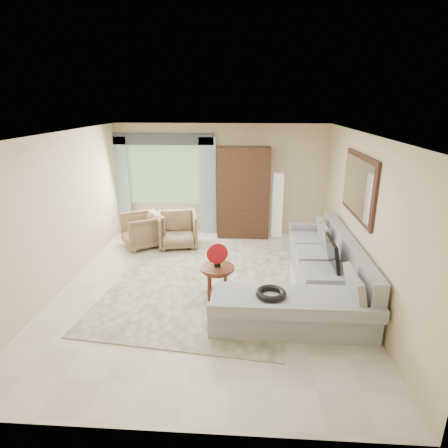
# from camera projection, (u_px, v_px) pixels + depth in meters

# --- Properties ---
(ground) EXTENTS (6.00, 6.00, 0.00)m
(ground) POSITION_uv_depth(u_px,v_px,m) (208.00, 287.00, 6.50)
(ground) COLOR silver
(ground) RESTS_ON ground
(area_rug) EXTENTS (3.44, 4.32, 0.02)m
(area_rug) POSITION_uv_depth(u_px,v_px,m) (203.00, 281.00, 6.71)
(area_rug) COLOR beige
(area_rug) RESTS_ON ground
(sectional_sofa) EXTENTS (2.30, 3.46, 0.90)m
(sectional_sofa) POSITION_uv_depth(u_px,v_px,m) (315.00, 280.00, 6.13)
(sectional_sofa) COLOR #A8AAB1
(sectional_sofa) RESTS_ON ground
(tv_screen) EXTENTS (0.14, 0.74, 0.48)m
(tv_screen) POSITION_uv_depth(u_px,v_px,m) (333.00, 253.00, 6.08)
(tv_screen) COLOR black
(tv_screen) RESTS_ON sectional_sofa
(garden_hose) EXTENTS (0.43, 0.43, 0.09)m
(garden_hose) POSITION_uv_depth(u_px,v_px,m) (271.00, 293.00, 5.18)
(garden_hose) COLOR black
(garden_hose) RESTS_ON sectional_sofa
(coffee_table) EXTENTS (0.55, 0.55, 0.55)m
(coffee_table) POSITION_uv_depth(u_px,v_px,m) (217.00, 282.00, 6.06)
(coffee_table) COLOR #491E13
(coffee_table) RESTS_ON ground
(red_disc) EXTENTS (0.33, 0.12, 0.34)m
(red_disc) POSITION_uv_depth(u_px,v_px,m) (217.00, 254.00, 5.91)
(red_disc) COLOR #AC1117
(red_disc) RESTS_ON coffee_table
(armchair_left) EXTENTS (1.11, 1.10, 0.74)m
(armchair_left) POSITION_uv_depth(u_px,v_px,m) (142.00, 230.00, 8.23)
(armchair_left) COLOR olive
(armchair_left) RESTS_ON ground
(armchair_right) EXTENTS (0.98, 1.00, 0.77)m
(armchair_right) POSITION_uv_depth(u_px,v_px,m) (178.00, 230.00, 8.22)
(armchair_right) COLOR olive
(armchair_right) RESTS_ON ground
(potted_plant) EXTENTS (0.62, 0.58, 0.54)m
(potted_plant) POSITION_uv_depth(u_px,v_px,m) (135.00, 226.00, 8.87)
(potted_plant) COLOR #999999
(potted_plant) RESTS_ON ground
(armoire) EXTENTS (1.20, 0.55, 2.10)m
(armoire) POSITION_uv_depth(u_px,v_px,m) (243.00, 193.00, 8.71)
(armoire) COLOR black
(armoire) RESTS_ON ground
(floor_lamp) EXTENTS (0.24, 0.24, 1.50)m
(floor_lamp) POSITION_uv_depth(u_px,v_px,m) (277.00, 205.00, 8.81)
(floor_lamp) COLOR silver
(floor_lamp) RESTS_ON ground
(window) EXTENTS (1.80, 0.04, 1.40)m
(window) POSITION_uv_depth(u_px,v_px,m) (165.00, 175.00, 8.96)
(window) COLOR #669E59
(window) RESTS_ON wall_back
(curtain_left) EXTENTS (0.40, 0.08, 2.30)m
(curtain_left) POSITION_uv_depth(u_px,v_px,m) (121.00, 185.00, 9.02)
(curtain_left) COLOR #9EB7CC
(curtain_left) RESTS_ON ground
(curtain_right) EXTENTS (0.40, 0.08, 2.30)m
(curtain_right) POSITION_uv_depth(u_px,v_px,m) (208.00, 186.00, 8.89)
(curtain_right) COLOR #9EB7CC
(curtain_right) RESTS_ON ground
(valance) EXTENTS (2.40, 0.12, 0.26)m
(valance) POSITION_uv_depth(u_px,v_px,m) (162.00, 139.00, 8.63)
(valance) COLOR #1E232D
(valance) RESTS_ON wall_back
(wall_mirror) EXTENTS (0.05, 1.70, 1.05)m
(wall_mirror) POSITION_uv_depth(u_px,v_px,m) (358.00, 186.00, 6.13)
(wall_mirror) COLOR black
(wall_mirror) RESTS_ON wall_right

